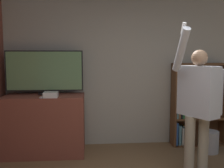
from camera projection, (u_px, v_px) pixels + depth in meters
wall_back at (133, 69)px, 4.66m from camera, size 6.43×0.06×2.70m
tv_ledge at (45, 125)px, 4.22m from camera, size 1.26×0.62×0.96m
television at (45, 72)px, 4.23m from camera, size 1.23×0.22×0.71m
game_console at (51, 95)px, 3.98m from camera, size 0.21×0.20×0.08m
remote_loose at (43, 97)px, 3.95m from camera, size 0.09×0.14×0.02m
bookshelf at (193, 106)px, 4.64m from camera, size 0.95×0.28×1.46m
person at (198, 102)px, 3.27m from camera, size 0.64×0.59×1.97m
waste_bin at (209, 142)px, 4.31m from camera, size 0.29×0.29×0.36m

